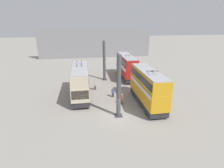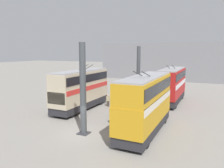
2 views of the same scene
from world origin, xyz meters
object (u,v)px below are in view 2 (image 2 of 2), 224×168
Objects in this scene: bus_left_near at (146,101)px; bus_left_far at (172,83)px; person_aisle_foreground at (112,116)px; oil_drum at (161,96)px; bus_right_mid at (81,87)px; person_aisle_midway at (115,109)px; person_by_right_row at (108,100)px.

bus_left_far is (12.67, 0.00, -0.13)m from bus_left_near.
person_aisle_foreground is 1.92× the size of oil_drum.
bus_right_mid is 7.19m from person_aisle_foreground.
bus_right_mid reaches higher than person_aisle_midway.
bus_left_near reaches higher than person_aisle_foreground.
person_aisle_foreground reaches higher than oil_drum.
person_aisle_foreground is at bearing 173.13° from oil_drum.
person_aisle_midway is 1.85× the size of oil_drum.
bus_left_far is at bearing -30.04° from person_aisle_midway.
person_by_right_row is 7.07m from person_aisle_foreground.
oil_drum is (11.33, -2.58, -0.39)m from person_aisle_midway.
bus_left_near is at bearing -130.93° from person_aisle_midway.
oil_drum is (14.60, 1.88, -2.45)m from bus_left_near.
oil_drum is (10.37, -7.61, -2.36)m from bus_right_mid.
oil_drum is (1.92, 1.88, -2.32)m from bus_left_far.
bus_right_mid reaches higher than bus_left_far.
bus_left_near is 6.08× the size of person_aisle_midway.
person_by_right_row reaches higher than oil_drum.
bus_left_near is 14.92m from oil_drum.
bus_right_mid reaches higher than person_aisle_foreground.
person_aisle_foreground is at bearing -121.09° from bus_right_mid.
bus_right_mid reaches higher than oil_drum.
bus_right_mid is 6.18× the size of person_aisle_midway.
bus_right_mid is 13.07m from oil_drum.
bus_right_mid is 5.97× the size of person_aisle_foreground.
person_by_right_row is at bearing 46.01° from bus_left_near.
bus_left_far is 5.84× the size of person_by_right_row.
bus_left_far is 10.59m from person_aisle_midway.
bus_left_far is 12.70m from bus_right_mid.
person_aisle_midway is (2.61, 0.90, -0.03)m from person_aisle_foreground.
bus_left_far reaches higher than person_aisle_foreground.
person_aisle_midway is at bearing 154.66° from bus_left_far.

